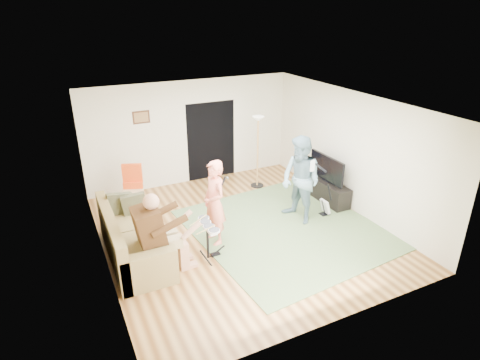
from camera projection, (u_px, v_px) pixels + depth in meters
name	position (u px, v px, depth m)	size (l,w,h in m)	color
floor	(242.00, 231.00, 8.48)	(6.00, 6.00, 0.00)	brown
walls	(242.00, 172.00, 7.94)	(5.50, 6.00, 2.70)	beige
ceiling	(242.00, 104.00, 7.41)	(6.00, 6.00, 0.00)	white
window_blinds	(95.00, 183.00, 6.93)	(2.05, 2.05, 0.00)	olive
doorway	(211.00, 141.00, 10.75)	(2.10, 2.10, 0.00)	black
picture_frame	(141.00, 117.00, 9.69)	(0.42, 0.03, 0.32)	#3F2314
area_rug	(285.00, 228.00, 8.56)	(3.65, 3.95, 0.02)	#567245
sofa	(130.00, 243.00, 7.47)	(0.96, 2.34, 0.95)	olive
drummer	(162.00, 241.00, 7.00)	(0.99, 0.55, 1.52)	#492C14
drum_kit	(208.00, 243.00, 7.45)	(0.40, 0.72, 0.74)	black
singer	(215.00, 203.00, 7.76)	(0.63, 0.41, 1.72)	#FF866E
microphone	(224.00, 181.00, 7.67)	(0.06, 0.06, 0.24)	black
guitarist	(301.00, 180.00, 8.53)	(0.93, 0.73, 1.92)	slate
guitar_held	(310.00, 164.00, 8.47)	(0.12, 0.60, 0.26)	silver
guitar_spare	(325.00, 206.00, 9.05)	(0.27, 0.24, 0.76)	black
torchiere_lamp	(258.00, 139.00, 10.09)	(0.34, 0.34, 1.88)	black
dining_chair	(133.00, 196.00, 9.16)	(0.60, 0.63, 1.10)	tan
tv_cabinet	(326.00, 191.00, 9.74)	(0.40, 1.40, 0.50)	black
television	(327.00, 168.00, 9.48)	(0.06, 1.19, 0.60)	black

